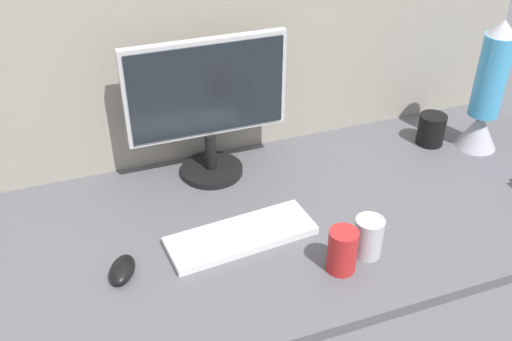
# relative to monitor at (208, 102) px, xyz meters

# --- Properties ---
(ground_plane) EXTENTS (1.80, 0.80, 0.03)m
(ground_plane) POSITION_rel_monitor_xyz_m (0.15, -0.25, -0.24)
(ground_plane) COLOR #515156
(cubicle_wall_back) EXTENTS (1.80, 0.06, 0.80)m
(cubicle_wall_back) POSITION_rel_monitor_xyz_m (0.15, 0.12, 0.17)
(cubicle_wall_back) COLOR gray
(cubicle_wall_back) RESTS_ON ground_plane
(monitor) EXTENTS (0.45, 0.18, 0.40)m
(monitor) POSITION_rel_monitor_xyz_m (0.00, 0.00, 0.00)
(monitor) COLOR black
(monitor) RESTS_ON ground_plane
(keyboard) EXTENTS (0.38, 0.16, 0.02)m
(keyboard) POSITION_rel_monitor_xyz_m (-0.01, -0.32, -0.22)
(keyboard) COLOR silver
(keyboard) RESTS_ON ground_plane
(mouse) EXTENTS (0.09, 0.11, 0.03)m
(mouse) POSITION_rel_monitor_xyz_m (-0.31, -0.34, -0.21)
(mouse) COLOR black
(mouse) RESTS_ON ground_plane
(mug_black_travel) EXTENTS (0.08, 0.08, 0.10)m
(mug_black_travel) POSITION_rel_monitor_xyz_m (0.69, -0.08, -0.18)
(mug_black_travel) COLOR black
(mug_black_travel) RESTS_ON ground_plane
(mug_red_plastic) EXTENTS (0.07, 0.07, 0.11)m
(mug_red_plastic) POSITION_rel_monitor_xyz_m (0.17, -0.50, -0.17)
(mug_red_plastic) COLOR red
(mug_red_plastic) RESTS_ON ground_plane
(mug_steel) EXTENTS (0.07, 0.07, 0.10)m
(mug_steel) POSITION_rel_monitor_xyz_m (0.25, -0.47, -0.18)
(mug_steel) COLOR #B2B2B7
(mug_steel) RESTS_ON ground_plane
(lava_lamp) EXTENTS (0.12, 0.12, 0.41)m
(lava_lamp) POSITION_rel_monitor_xyz_m (0.82, -0.15, -0.06)
(lava_lamp) COLOR #A5A5AD
(lava_lamp) RESTS_ON ground_plane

